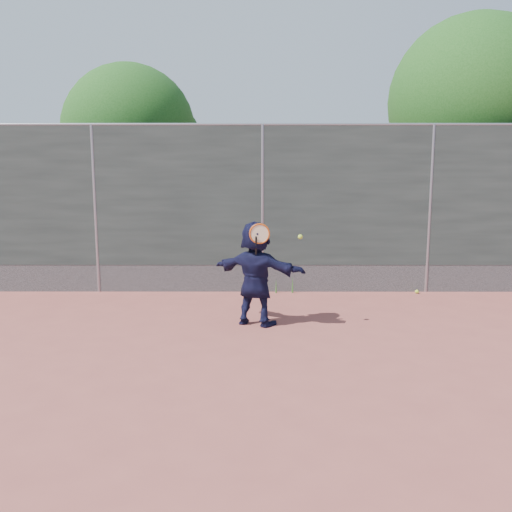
{
  "coord_description": "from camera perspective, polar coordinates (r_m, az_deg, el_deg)",
  "views": [
    {
      "loc": [
        -0.09,
        -6.7,
        2.42
      ],
      "look_at": [
        -0.11,
        1.42,
        1.02
      ],
      "focal_mm": 40.0,
      "sensor_mm": 36.0,
      "label": 1
    }
  ],
  "objects": [
    {
      "name": "ball_ground",
      "position": [
        10.73,
        15.79,
        -3.45
      ],
      "size": [
        0.07,
        0.07,
        0.07
      ],
      "primitive_type": "sphere",
      "color": "#B2D62F",
      "rests_on": "ground"
    },
    {
      "name": "tree_right",
      "position": [
        13.38,
        21.68,
        13.7
      ],
      "size": [
        3.78,
        3.6,
        5.39
      ],
      "color": "#382314",
      "rests_on": "ground"
    },
    {
      "name": "swing_action",
      "position": [
        8.0,
        0.75,
        2.09
      ],
      "size": [
        0.75,
        0.13,
        0.51
      ],
      "color": "#C24B12",
      "rests_on": "ground"
    },
    {
      "name": "ground",
      "position": [
        7.13,
        0.87,
        -10.08
      ],
      "size": [
        80.0,
        80.0,
        0.0
      ],
      "primitive_type": "plane",
      "color": "#9E4C42",
      "rests_on": "ground"
    },
    {
      "name": "fence",
      "position": [
        10.24,
        0.64,
        5.08
      ],
      "size": [
        20.0,
        0.06,
        3.03
      ],
      "color": "#38423D",
      "rests_on": "ground"
    },
    {
      "name": "player",
      "position": [
        8.29,
        -0.0,
        -1.74
      ],
      "size": [
        1.48,
        1.0,
        1.53
      ],
      "primitive_type": "imported",
      "rotation": [
        0.0,
        0.0,
        2.71
      ],
      "color": "#121332",
      "rests_on": "ground"
    },
    {
      "name": "tree_left",
      "position": [
        13.55,
        -11.86,
        11.77
      ],
      "size": [
        3.15,
        3.0,
        4.53
      ],
      "color": "#382314",
      "rests_on": "ground"
    },
    {
      "name": "weed_clump",
      "position": [
        10.35,
        2.27,
        -2.99
      ],
      "size": [
        0.68,
        0.07,
        0.3
      ],
      "color": "#387226",
      "rests_on": "ground"
    }
  ]
}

